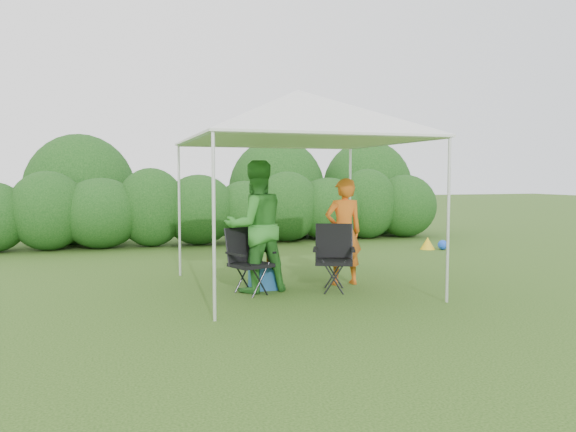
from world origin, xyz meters
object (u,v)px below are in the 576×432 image
object	(u,v)px
chair_left	(247,256)
man	(344,232)
chair_right	(334,253)
canopy	(298,116)
cooler	(264,277)
woman	(256,226)

from	to	relation	value
chair_left	man	world-z (taller)	man
chair_right	chair_left	size ratio (longest dim) A/B	1.03
canopy	man	world-z (taller)	canopy
chair_left	cooler	world-z (taller)	chair_left
canopy	man	distance (m)	1.82
chair_left	man	xyz separation A→B (m)	(1.51, 0.15, 0.28)
man	woman	xyz separation A→B (m)	(-1.37, -0.08, 0.12)
chair_right	chair_left	xyz separation A→B (m)	(-1.22, 0.18, -0.02)
chair_left	man	distance (m)	1.54
canopy	chair_left	bearing A→B (deg)	-169.46
man	woman	size ratio (longest dim) A/B	0.86
canopy	chair_left	distance (m)	2.11
chair_right	man	xyz separation A→B (m)	(0.29, 0.33, 0.26)
canopy	cooler	bearing A→B (deg)	177.30
chair_right	woman	size ratio (longest dim) A/B	0.51
chair_left	cooler	size ratio (longest dim) A/B	2.06
chair_right	man	size ratio (longest dim) A/B	0.59
woman	cooler	world-z (taller)	woman
canopy	man	bearing A→B (deg)	0.39
man	cooler	bearing A→B (deg)	0.41
chair_right	man	distance (m)	0.51
canopy	chair_left	size ratio (longest dim) A/B	3.44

